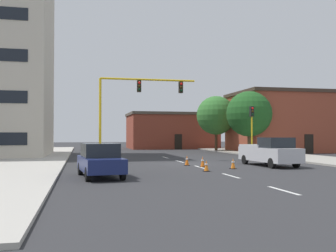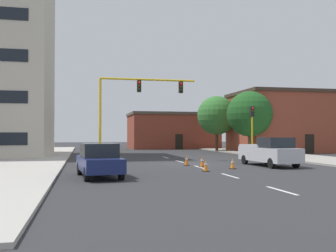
{
  "view_description": "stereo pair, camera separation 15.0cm",
  "coord_description": "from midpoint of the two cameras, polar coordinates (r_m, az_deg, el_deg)",
  "views": [
    {
      "loc": [
        -7.75,
        -27.92,
        2.22
      ],
      "look_at": [
        -0.75,
        3.49,
        2.89
      ],
      "focal_mm": 41.52,
      "sensor_mm": 36.0,
      "label": 1
    },
    {
      "loc": [
        -7.6,
        -27.96,
        2.22
      ],
      "look_at": [
        -0.75,
        3.49,
        2.89
      ],
      "focal_mm": 41.52,
      "sensor_mm": 36.0,
      "label": 2
    }
  ],
  "objects": [
    {
      "name": "lane_stripe_seg_3",
      "position": [
        31.47,
        1.86,
        -5.22
      ],
      "size": [
        0.16,
        2.4,
        0.01
      ],
      "primitive_type": "cube",
      "color": "silver",
      "rests_on": "ground_plane"
    },
    {
      "name": "building_brick_center",
      "position": [
        60.55,
        0.68,
        -0.69
      ],
      "size": [
        13.38,
        9.31,
        5.47
      ],
      "color": "brown",
      "rests_on": "ground_plane"
    },
    {
      "name": "tree_right_far",
      "position": [
        50.24,
        7.25,
        1.55
      ],
      "size": [
        4.99,
        4.99,
        7.12
      ],
      "color": "#4C3823",
      "rests_on": "ground_plane"
    },
    {
      "name": "tree_right_mid",
      "position": [
        43.55,
        11.98,
        1.75
      ],
      "size": [
        5.0,
        5.0,
        6.94
      ],
      "color": "#4C3823",
      "rests_on": "ground_plane"
    },
    {
      "name": "traffic_cone_roadside_a",
      "position": [
        23.24,
        5.73,
        -5.85
      ],
      "size": [
        0.36,
        0.36,
        0.67
      ],
      "color": "black",
      "rests_on": "ground_plane"
    },
    {
      "name": "lane_stripe_seg_2",
      "position": [
        26.19,
        4.82,
        -6.04
      ],
      "size": [
        0.16,
        2.4,
        0.01
      ],
      "primitive_type": "cube",
      "color": "silver",
      "rests_on": "ground_plane"
    },
    {
      "name": "ground_plane",
      "position": [
        29.06,
        3.07,
        -5.57
      ],
      "size": [
        160.0,
        160.0,
        0.0
      ],
      "primitive_type": "plane",
      "color": "#2D2D30"
    },
    {
      "name": "traffic_signal_gantry",
      "position": [
        31.9,
        -7.8,
        -1.16
      ],
      "size": [
        8.83,
        1.2,
        6.83
      ],
      "color": "yellow",
      "rests_on": "ground_plane"
    },
    {
      "name": "traffic_cone_roadside_d",
      "position": [
        25.15,
        9.63,
        -5.46
      ],
      "size": [
        0.36,
        0.36,
        0.69
      ],
      "color": "black",
      "rests_on": "ground_plane"
    },
    {
      "name": "sedan_navy_near_left",
      "position": [
        20.26,
        -9.87,
        -4.94
      ],
      "size": [
        2.35,
        4.68,
        1.74
      ],
      "color": "navy",
      "rests_on": "ground_plane"
    },
    {
      "name": "lane_stripe_seg_0",
      "position": [
        16.07,
        16.59,
        -9.06
      ],
      "size": [
        0.16,
        2.4,
        0.01
      ],
      "primitive_type": "cube",
      "color": "silver",
      "rests_on": "ground_plane"
    },
    {
      "name": "traffic_cone_roadside_c",
      "position": [
        27.44,
        2.91,
        -5.08
      ],
      "size": [
        0.36,
        0.36,
        0.73
      ],
      "color": "black",
      "rests_on": "ground_plane"
    },
    {
      "name": "lane_stripe_seg_1",
      "position": [
        21.02,
        9.27,
        -7.22
      ],
      "size": [
        0.16,
        2.4,
        0.01
      ],
      "primitive_type": "cube",
      "color": "silver",
      "rests_on": "ground_plane"
    },
    {
      "name": "lane_stripe_seg_4",
      "position": [
        36.82,
        -0.24,
        -4.64
      ],
      "size": [
        0.16,
        2.4,
        0.01
      ],
      "primitive_type": "cube",
      "color": "silver",
      "rests_on": "ground_plane"
    },
    {
      "name": "sidewalk_right",
      "position": [
        40.99,
        16.31,
        -4.15
      ],
      "size": [
        6.0,
        56.0,
        0.14
      ],
      "primitive_type": "cube",
      "color": "#9E998E",
      "rests_on": "ground_plane"
    },
    {
      "name": "building_row_right",
      "position": [
        50.87,
        17.31,
        0.56
      ],
      "size": [
        13.33,
        9.65,
        7.43
      ],
      "color": "brown",
      "rests_on": "ground_plane"
    },
    {
      "name": "traffic_cone_roadside_b",
      "position": [
        26.23,
        5.21,
        -5.26
      ],
      "size": [
        0.36,
        0.36,
        0.73
      ],
      "color": "black",
      "rests_on": "ground_plane"
    },
    {
      "name": "traffic_light_pole_right",
      "position": [
        36.86,
        12.37,
        0.87
      ],
      "size": [
        0.32,
        0.47,
        4.8
      ],
      "color": "yellow",
      "rests_on": "ground_plane"
    },
    {
      "name": "pickup_truck_silver",
      "position": [
        27.88,
        14.81,
        -3.71
      ],
      "size": [
        2.35,
        5.52,
        1.99
      ],
      "color": "#BCBCC1",
      "rests_on": "ground_plane"
    },
    {
      "name": "sidewalk_left",
      "position": [
        36.25,
        -19.05,
        -4.52
      ],
      "size": [
        6.0,
        56.0,
        0.14
      ],
      "primitive_type": "cube",
      "color": "#B2ADA3",
      "rests_on": "ground_plane"
    }
  ]
}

